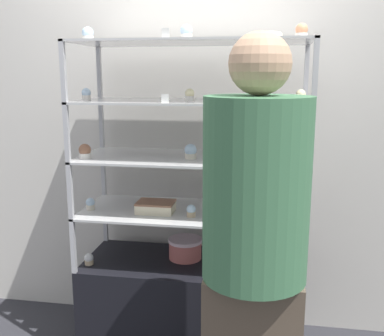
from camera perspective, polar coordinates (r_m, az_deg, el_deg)
The scene contains 30 objects.
back_wall at distance 2.83m, azimuth 1.34°, elevation 5.43°, with size 8.00×0.05×2.60m.
display_base at distance 2.76m, azimuth 0.00°, elevation -17.13°, with size 1.24×0.52×0.56m.
display_riser_lower at distance 2.54m, azimuth 0.00°, elevation -5.85°, with size 1.24×0.52×0.31m.
display_riser_middle at distance 2.46m, azimuth 0.00°, elevation 0.98°, with size 1.24×0.52×0.31m.
display_riser_upper at distance 2.42m, azimuth 0.00°, elevation 8.13°, with size 1.24×0.52×0.31m.
display_riser_top at distance 2.42m, azimuth 0.00°, elevation 15.39°, with size 1.24×0.52×0.31m.
layer_cake_centerpiece at distance 2.66m, azimuth -0.87°, elevation -10.17°, with size 0.20×0.20×0.12m.
sheet_cake_frosted at distance 2.51m, azimuth -4.63°, elevation -4.93°, with size 0.21×0.15×0.06m.
cupcake_0 at distance 2.66m, azimuth -12.95°, elevation -11.22°, with size 0.05×0.05×0.06m.
cupcake_1 at distance 2.54m, azimuth 12.99°, elevation -12.30°, with size 0.05×0.05×0.06m.
price_tag_0 at distance 2.39m, azimuth 4.64°, elevation -13.93°, with size 0.04×0.00×0.04m.
cupcake_2 at distance 2.61m, azimuth -12.78°, elevation -4.47°, with size 0.05×0.05×0.07m.
cupcake_3 at distance 2.42m, azimuth -0.11°, elevation -5.47°, with size 0.05×0.05×0.07m.
cupcake_4 at distance 2.43m, azimuth 6.21°, elevation -5.41°, with size 0.05×0.05×0.07m.
cupcake_5 at distance 2.40m, azimuth 13.04°, elevation -5.89°, with size 0.05×0.05×0.07m.
price_tag_1 at distance 2.27m, azimuth 7.11°, elevation -7.04°, with size 0.04×0.00×0.04m.
cupcake_6 at distance 2.48m, azimuth -13.45°, elevation 2.05°, with size 0.07×0.07×0.08m.
cupcake_7 at distance 2.40m, azimuth -0.19°, elevation 2.08°, with size 0.07×0.07×0.08m.
cupcake_8 at distance 2.28m, azimuth 13.26°, elevation 1.25°, with size 0.07×0.07×0.08m.
price_tag_2 at distance 2.19m, azimuth 5.06°, elevation 0.67°, with size 0.04×0.00×0.04m.
cupcake_9 at distance 2.50m, azimuth -13.27°, elevation 9.09°, with size 0.05×0.05×0.07m.
cupcake_10 at distance 2.35m, azimuth -0.39°, elevation 9.24°, with size 0.05×0.05×0.07m.
cupcake_11 at distance 2.29m, azimuth 13.64°, elevation 8.85°, with size 0.05×0.05×0.07m.
price_tag_3 at distance 2.20m, azimuth -3.44°, elevation 8.80°, with size 0.04×0.00×0.04m.
cupcake_12 at distance 2.52m, azimuth -13.10°, elevation 16.19°, with size 0.06×0.06×0.08m.
cupcake_13 at distance 2.34m, azimuth -0.72°, elevation 16.84°, with size 0.06×0.06×0.08m.
cupcake_14 at distance 2.35m, azimuth 13.75°, elevation 16.51°, with size 0.06×0.06×0.08m.
price_tag_4 at distance 2.21m, azimuth -3.38°, elevation 16.77°, with size 0.04×0.00×0.04m.
donut_glazed at distance 2.40m, azimuth 9.63°, elevation 16.20°, with size 0.15×0.15×0.04m.
customer_figure at distance 1.82m, azimuth 7.93°, elevation -9.92°, with size 0.41×0.41×1.77m.
Camera 1 is at (0.40, -2.38, 1.61)m, focal length 42.00 mm.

